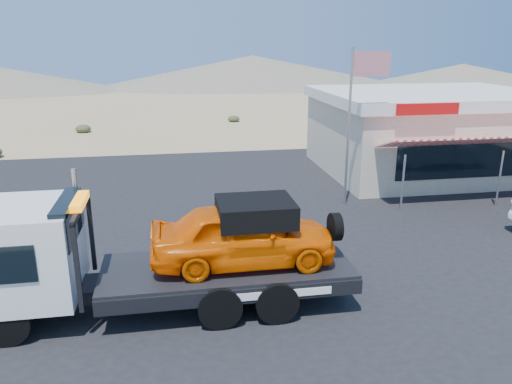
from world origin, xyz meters
TOP-DOWN VIEW (x-y plane):
  - ground at (0.00, 0.00)m, footprint 120.00×120.00m
  - asphalt_lot at (2.00, 3.00)m, footprint 32.00×24.00m
  - tow_truck at (-2.38, -2.35)m, footprint 8.63×2.56m
  - jerky_store at (10.50, 8.97)m, footprint 10.40×9.97m
  - flagpole at (4.93, 4.50)m, footprint 1.55×0.10m
  - distant_hills at (-9.77, 55.14)m, footprint 126.00×48.00m

SIDE VIEW (x-z plane):
  - ground at x=0.00m, z-range 0.00..0.00m
  - asphalt_lot at x=2.00m, z-range 0.00..0.02m
  - tow_truck at x=-2.38m, z-range 0.11..3.00m
  - distant_hills at x=-9.77m, z-range -0.21..3.99m
  - jerky_store at x=10.50m, z-range 0.04..3.94m
  - flagpole at x=4.93m, z-range 0.76..6.76m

